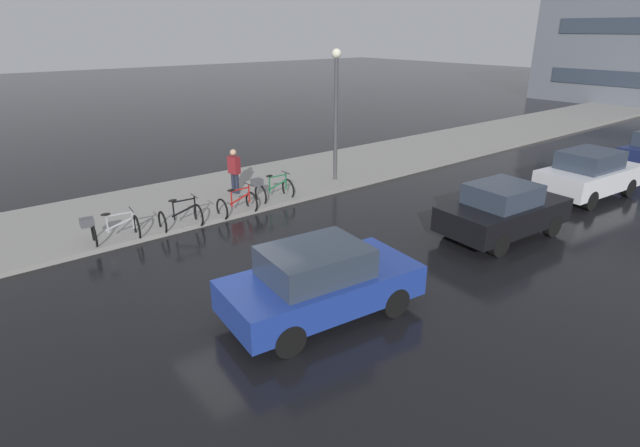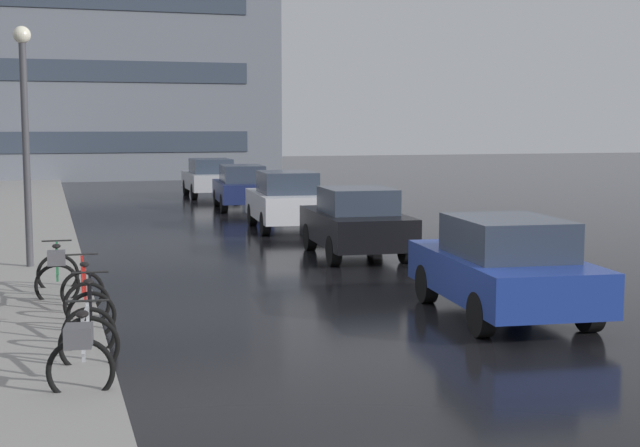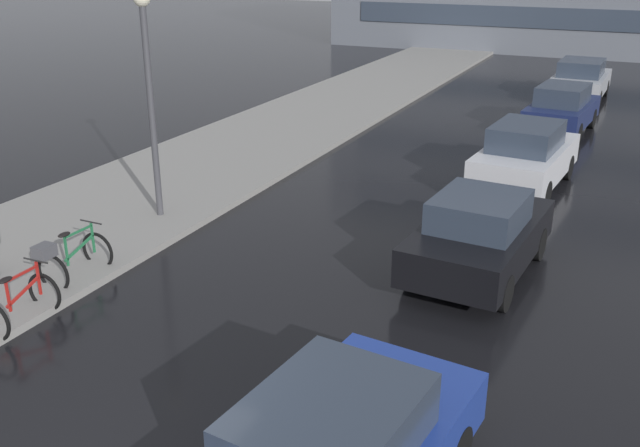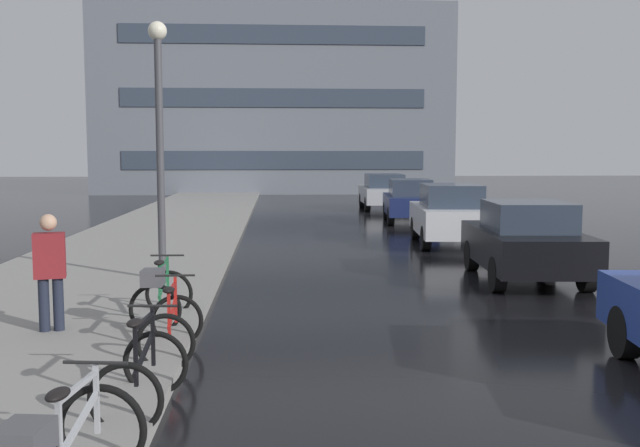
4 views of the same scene
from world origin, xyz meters
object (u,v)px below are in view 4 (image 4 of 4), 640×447
(bicycle_third, at_px, (171,328))
(bicycle_farthest, at_px, (160,294))
(car_black, at_px, (525,241))
(car_navy, at_px, (410,200))
(car_silver, at_px, (384,191))
(streetlamp, at_px, (159,123))
(bicycle_second, at_px, (142,375))
(car_white, at_px, (450,214))
(pedestrian, at_px, (50,270))

(bicycle_third, height_order, bicycle_farthest, bicycle_farthest)
(bicycle_farthest, distance_m, car_black, 7.38)
(bicycle_third, relative_size, car_navy, 0.29)
(car_silver, relative_size, streetlamp, 0.85)
(bicycle_second, height_order, car_navy, car_navy)
(car_white, bearing_deg, streetlamp, -140.20)
(car_silver, bearing_deg, streetlamp, -111.03)
(car_white, distance_m, streetlamp, 9.20)
(bicycle_farthest, distance_m, streetlamp, 4.17)
(car_white, height_order, streetlamp, streetlamp)
(bicycle_farthest, relative_size, car_navy, 0.37)
(bicycle_third, distance_m, bicycle_farthest, 1.56)
(streetlamp, bearing_deg, bicycle_second, -82.66)
(bicycle_second, xyz_separation_m, streetlamp, (-0.86, 6.66, 2.65))
(pedestrian, bearing_deg, car_navy, 63.90)
(car_white, xyz_separation_m, streetlamp, (-6.86, -5.71, 2.21))
(bicycle_second, relative_size, bicycle_third, 1.04)
(car_white, bearing_deg, bicycle_second, -115.88)
(bicycle_second, distance_m, car_white, 13.75)
(streetlamp, bearing_deg, bicycle_farthest, -81.49)
(bicycle_farthest, height_order, pedestrian, pedestrian)
(bicycle_third, xyz_separation_m, car_navy, (6.05, 16.77, 0.41))
(car_navy, distance_m, pedestrian, 17.65)
(car_navy, relative_size, streetlamp, 0.80)
(car_silver, bearing_deg, car_navy, -89.38)
(bicycle_third, xyz_separation_m, pedestrian, (-1.72, 0.92, 0.57))
(bicycle_second, distance_m, bicycle_third, 1.87)
(bicycle_farthest, height_order, car_white, car_white)
(bicycle_third, xyz_separation_m, bicycle_farthest, (-0.38, 1.51, 0.12))
(car_black, xyz_separation_m, streetlamp, (-7.01, -0.19, 2.26))
(car_silver, bearing_deg, car_white, -89.98)
(car_silver, bearing_deg, car_black, -89.50)
(bicycle_farthest, distance_m, car_white, 11.02)
(bicycle_farthest, relative_size, pedestrian, 0.84)
(pedestrian, bearing_deg, bicycle_third, -28.15)
(streetlamp, bearing_deg, car_navy, 60.02)
(car_navy, distance_m, streetlamp, 14.02)
(pedestrian, bearing_deg, bicycle_second, -58.54)
(pedestrian, bearing_deg, car_silver, 70.45)
(car_navy, bearing_deg, car_silver, 90.62)
(car_white, distance_m, car_navy, 6.27)
(car_white, bearing_deg, car_navy, 89.47)
(streetlamp, bearing_deg, pedestrian, -102.42)
(bicycle_farthest, xyz_separation_m, car_silver, (6.36, 21.09, 0.30))
(car_black, xyz_separation_m, pedestrian, (-7.86, -4.06, 0.18))
(bicycle_third, relative_size, car_silver, 0.28)
(bicycle_second, height_order, car_white, car_white)
(bicycle_second, height_order, pedestrian, pedestrian)
(car_black, height_order, car_white, car_white)
(bicycle_third, distance_m, pedestrian, 2.03)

